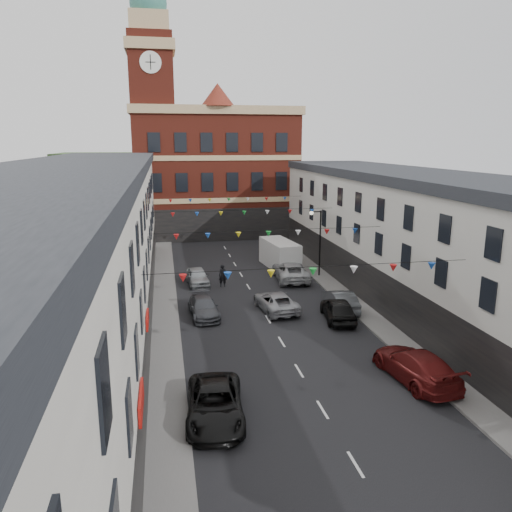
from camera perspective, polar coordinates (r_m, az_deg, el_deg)
ground at (r=30.76m, az=2.94°, el=-9.78°), size 160.00×160.00×0.00m
pavement_left at (r=31.84m, az=-10.25°, el=-9.02°), size 1.80×64.00×0.15m
pavement_right at (r=34.63m, az=13.43°, el=-7.35°), size 1.80×64.00×0.15m
terrace_left at (r=29.74m, az=-20.08°, el=-0.52°), size 8.40×56.00×10.70m
terrace_right at (r=34.75m, az=21.89°, el=0.34°), size 8.40×56.00×9.70m
civic_building at (r=65.97m, az=-4.75°, el=9.65°), size 20.60×13.30×18.50m
clock_tower at (r=62.65m, az=-11.68°, el=15.48°), size 5.60×5.60×30.00m
distant_hill at (r=89.88m, az=-8.87°, el=8.40°), size 40.00×14.00×10.00m
street_lamp at (r=44.36m, az=7.04°, el=2.49°), size 1.10×0.36×6.00m
car_left_c at (r=22.69m, az=-4.71°, el=-16.50°), size 2.86×5.46×1.47m
car_left_d at (r=34.93m, az=-6.01°, el=-5.86°), size 2.15×4.65×1.32m
car_left_e at (r=42.53m, az=-6.71°, el=-2.35°), size 2.01×4.33×1.43m
car_right_c at (r=27.04m, az=17.78°, el=-11.83°), size 2.89×5.87×1.64m
car_right_d at (r=34.43m, az=9.37°, el=-6.02°), size 2.44×4.81×1.57m
car_right_e at (r=36.43m, az=9.63°, el=-5.04°), size 1.74×4.55×1.48m
car_right_f at (r=43.77m, az=4.00°, el=-1.74°), size 3.05×5.93×1.60m
moving_car at (r=35.89m, az=2.30°, el=-5.22°), size 2.80×5.18×1.38m
white_van at (r=48.12m, az=2.72°, el=0.22°), size 3.00×6.08×2.58m
pedestrian at (r=41.74m, az=-3.81°, el=-2.27°), size 0.72×0.50×1.88m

